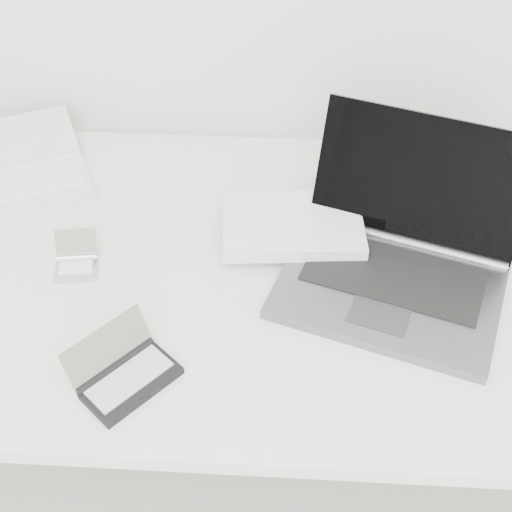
# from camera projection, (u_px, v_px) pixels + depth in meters

# --- Properties ---
(desk) EXTENTS (1.60, 0.80, 0.73)m
(desk) POSITION_uv_depth(u_px,v_px,m) (273.00, 283.00, 1.32)
(desk) COLOR white
(desk) RESTS_ON ground
(laptop_large) EXTENTS (0.55, 0.44, 0.24)m
(laptop_large) POSITION_uv_depth(u_px,v_px,m) (366.00, 249.00, 1.26)
(laptop_large) COLOR slate
(laptop_large) RESTS_ON desk
(netbook_open_white) EXTENTS (0.31, 0.34, 0.06)m
(netbook_open_white) POSITION_uv_depth(u_px,v_px,m) (32.00, 174.00, 1.45)
(netbook_open_white) COLOR white
(netbook_open_white) RESTS_ON desk
(pda_silver) EXTENTS (0.08, 0.09, 0.06)m
(pda_silver) POSITION_uv_depth(u_px,v_px,m) (76.00, 262.00, 1.27)
(pda_silver) COLOR #B8B8BC
(pda_silver) RESTS_ON desk
(palmtop_charcoal) EXTENTS (0.18, 0.18, 0.08)m
(palmtop_charcoal) POSITION_uv_depth(u_px,v_px,m) (125.00, 373.00, 1.09)
(palmtop_charcoal) COLOR black
(palmtop_charcoal) RESTS_ON desk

